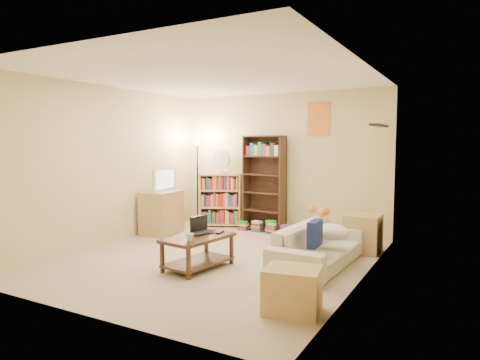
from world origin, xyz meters
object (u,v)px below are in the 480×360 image
at_px(mug, 190,237).
at_px(television, 161,180).
at_px(sofa, 319,246).
at_px(side_table, 363,233).
at_px(short_bookshelf, 220,200).
at_px(coffee_table, 198,248).
at_px(tv_stand, 162,213).
at_px(desk_fan, 222,162).
at_px(floor_lamp, 197,157).
at_px(end_cabinet, 293,290).
at_px(laptop, 207,233).
at_px(tall_bookshelf, 264,181).
at_px(tabby_cat, 322,211).

xyz_separation_m(mug, television, (-1.82, 1.71, 0.49)).
bearing_deg(sofa, side_table, -16.28).
distance_m(short_bookshelf, side_table, 2.97).
relative_size(coffee_table, tv_stand, 1.33).
distance_m(sofa, desk_fan, 3.13).
xyz_separation_m(television, side_table, (3.42, 0.41, -0.67)).
bearing_deg(sofa, mug, 134.48).
bearing_deg(floor_lamp, end_cabinet, -43.96).
relative_size(laptop, tv_stand, 0.54).
height_order(mug, tall_bookshelf, tall_bookshelf).
distance_m(sofa, short_bookshelf, 3.06).
distance_m(laptop, mug, 0.43).
xyz_separation_m(coffee_table, television, (-1.75, 1.44, 0.68)).
xyz_separation_m(television, floor_lamp, (0.17, 0.87, 0.38)).
bearing_deg(television, laptop, -130.84).
distance_m(mug, short_bookshelf, 3.09).
height_order(laptop, tall_bookshelf, tall_bookshelf).
distance_m(floor_lamp, end_cabinet, 4.55).
bearing_deg(television, side_table, -88.13).
bearing_deg(end_cabinet, television, 146.77).
height_order(tall_bookshelf, floor_lamp, tall_bookshelf).
height_order(laptop, side_table, side_table).
height_order(sofa, tabby_cat, tabby_cat).
height_order(desk_fan, side_table, desk_fan).
bearing_deg(side_table, tabby_cat, -152.42).
distance_m(desk_fan, floor_lamp, 0.47).
height_order(tall_bookshelf, desk_fan, tall_bookshelf).
bearing_deg(tall_bookshelf, floor_lamp, -165.87).
relative_size(tv_stand, end_cabinet, 1.46).
bearing_deg(laptop, mug, -166.62).
xyz_separation_m(coffee_table, tv_stand, (-1.75, 1.44, 0.11)).
bearing_deg(tabby_cat, television, -177.41).
relative_size(tv_stand, floor_lamp, 0.45).
relative_size(mug, tv_stand, 0.17).
relative_size(coffee_table, short_bookshelf, 0.99).
bearing_deg(mug, side_table, 53.10).
distance_m(tv_stand, tall_bookshelf, 1.92).
bearing_deg(floor_lamp, mug, -57.46).
xyz_separation_m(tabby_cat, side_table, (0.54, 0.28, -0.33)).
bearing_deg(tv_stand, sofa, -15.71).
distance_m(sofa, television, 3.21).
bearing_deg(laptop, tv_stand, 63.38).
distance_m(coffee_table, tall_bookshelf, 2.63).
relative_size(tabby_cat, short_bookshelf, 0.41).
bearing_deg(side_table, desk_fan, 167.17).
bearing_deg(television, floor_lamp, -16.45).
distance_m(coffee_table, mug, 0.35).
xyz_separation_m(short_bookshelf, end_cabinet, (2.81, -3.30, -0.29)).
xyz_separation_m(mug, short_bookshelf, (-1.28, 2.82, 0.04)).
bearing_deg(mug, tv_stand, 136.74).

